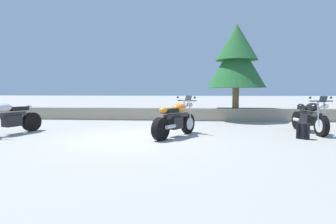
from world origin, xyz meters
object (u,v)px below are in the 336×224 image
Objects in this scene: motorcycle_orange_centre at (176,120)px; pine_tree_far_left at (236,57)px; rider_backpack at (303,130)px; motorcycle_silver_near_left at (9,119)px; motorcycle_black_far_right at (309,118)px.

pine_tree_far_left reaches higher than motorcycle_orange_centre.
motorcycle_orange_centre is 3.54m from rider_backpack.
motorcycle_silver_near_left and motorcycle_orange_centre have the same top height.
motorcycle_silver_near_left is at bearing -149.70° from pine_tree_far_left.
motorcycle_silver_near_left is 1.06× the size of motorcycle_orange_centre.
motorcycle_black_far_right is at bearing 13.97° from motorcycle_orange_centre.
motorcycle_black_far_right is at bearing -61.72° from pine_tree_far_left.
rider_backpack is at bearing -0.11° from motorcycle_silver_near_left.
rider_backpack is at bearing -119.88° from motorcycle_black_far_right.
motorcycle_black_far_right is 0.56× the size of pine_tree_far_left.
motorcycle_silver_near_left is 8.97m from pine_tree_far_left.
motorcycle_orange_centre is at bearing -166.03° from motorcycle_black_far_right.
rider_backpack is at bearing -75.82° from pine_tree_far_left.
motorcycle_silver_near_left is at bearing -179.21° from motorcycle_orange_centre.
rider_backpack is at bearing -1.41° from motorcycle_orange_centre.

